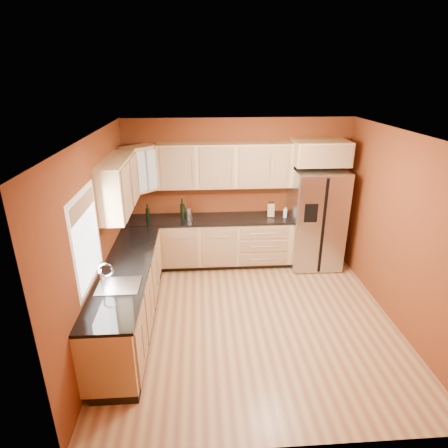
{
  "coord_description": "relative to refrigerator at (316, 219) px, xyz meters",
  "views": [
    {
      "loc": [
        -0.7,
        -4.45,
        3.28
      ],
      "look_at": [
        -0.33,
        0.9,
        1.12
      ],
      "focal_mm": 30.0,
      "sensor_mm": 36.0,
      "label": 1
    }
  ],
  "objects": [
    {
      "name": "floor",
      "position": [
        -1.35,
        -1.62,
        -0.89
      ],
      "size": [
        4.0,
        4.0,
        0.0
      ],
      "primitive_type": "plane",
      "color": "#9A603B",
      "rests_on": "ground"
    },
    {
      "name": "ceiling",
      "position": [
        -1.35,
        -1.62,
        1.71
      ],
      "size": [
        4.0,
        4.0,
        0.0
      ],
      "primitive_type": "plane",
      "color": "silver",
      "rests_on": "wall_back"
    },
    {
      "name": "wall_back",
      "position": [
        -1.35,
        0.38,
        0.41
      ],
      "size": [
        4.0,
        0.04,
        2.6
      ],
      "primitive_type": "cube",
      "color": "maroon",
      "rests_on": "floor"
    },
    {
      "name": "wall_front",
      "position": [
        -1.35,
        -3.62,
        0.41
      ],
      "size": [
        4.0,
        0.04,
        2.6
      ],
      "primitive_type": "cube",
      "color": "maroon",
      "rests_on": "floor"
    },
    {
      "name": "wall_left",
      "position": [
        -3.35,
        -1.62,
        0.41
      ],
      "size": [
        0.04,
        4.0,
        2.6
      ],
      "primitive_type": "cube",
      "color": "maroon",
      "rests_on": "floor"
    },
    {
      "name": "wall_right",
      "position": [
        0.65,
        -1.62,
        0.41
      ],
      "size": [
        0.04,
        4.0,
        2.6
      ],
      "primitive_type": "cube",
      "color": "maroon",
      "rests_on": "floor"
    },
    {
      "name": "base_cabinets_back",
      "position": [
        -1.9,
        0.07,
        -0.45
      ],
      "size": [
        2.9,
        0.6,
        0.88
      ],
      "primitive_type": "cube",
      "color": "tan",
      "rests_on": "floor"
    },
    {
      "name": "base_cabinets_left",
      "position": [
        -3.05,
        -1.62,
        -0.45
      ],
      "size": [
        0.6,
        2.8,
        0.88
      ],
      "primitive_type": "cube",
      "color": "tan",
      "rests_on": "floor"
    },
    {
      "name": "countertop_back",
      "position": [
        -1.9,
        0.06,
        0.01
      ],
      "size": [
        2.9,
        0.62,
        0.04
      ],
      "primitive_type": "cube",
      "color": "black",
      "rests_on": "base_cabinets_back"
    },
    {
      "name": "countertop_left",
      "position": [
        -3.04,
        -1.62,
        0.01
      ],
      "size": [
        0.62,
        2.8,
        0.04
      ],
      "primitive_type": "cube",
      "color": "black",
      "rests_on": "base_cabinets_left"
    },
    {
      "name": "upper_cabinets_back",
      "position": [
        -1.6,
        0.21,
        0.94
      ],
      "size": [
        2.3,
        0.33,
        0.75
      ],
      "primitive_type": "cube",
      "color": "tan",
      "rests_on": "wall_back"
    },
    {
      "name": "upper_cabinets_left",
      "position": [
        -3.19,
        -0.9,
        0.94
      ],
      "size": [
        0.33,
        1.35,
        0.75
      ],
      "primitive_type": "cube",
      "color": "tan",
      "rests_on": "wall_left"
    },
    {
      "name": "corner_upper_cabinet",
      "position": [
        -3.02,
        0.04,
        0.94
      ],
      "size": [
        0.67,
        0.67,
        0.75
      ],
      "primitive_type": "cube",
      "rotation": [
        0.0,
        0.0,
        0.79
      ],
      "color": "tan",
      "rests_on": "wall_back"
    },
    {
      "name": "over_fridge_cabinet",
      "position": [
        0.0,
        0.07,
        1.16
      ],
      "size": [
        0.92,
        0.6,
        0.4
      ],
      "primitive_type": "cube",
      "color": "tan",
      "rests_on": "wall_back"
    },
    {
      "name": "refrigerator",
      "position": [
        0.0,
        0.0,
        0.0
      ],
      "size": [
        0.9,
        0.75,
        1.78
      ],
      "primitive_type": "cube",
      "color": "silver",
      "rests_on": "floor"
    },
    {
      "name": "window",
      "position": [
        -3.33,
        -2.12,
        0.66
      ],
      "size": [
        0.03,
        0.9,
        1.0
      ],
      "primitive_type": "cube",
      "color": "white",
      "rests_on": "wall_left"
    },
    {
      "name": "sink_faucet",
      "position": [
        -3.04,
        -2.12,
        0.18
      ],
      "size": [
        0.5,
        0.42,
        0.3
      ],
      "primitive_type": null,
      "color": "silver",
      "rests_on": "countertop_left"
    },
    {
      "name": "canister_left",
      "position": [
        -2.24,
        0.1,
        0.13
      ],
      "size": [
        0.16,
        0.16,
        0.2
      ],
      "primitive_type": "cylinder",
      "rotation": [
        0.0,
        0.0,
        0.4
      ],
      "color": "silver",
      "rests_on": "countertop_back"
    },
    {
      "name": "canister_right",
      "position": [
        -2.24,
        0.07,
        0.13
      ],
      "size": [
        0.15,
        0.15,
        0.19
      ],
      "primitive_type": "cylinder",
      "rotation": [
        0.0,
        0.0,
        0.27
      ],
      "color": "silver",
      "rests_on": "countertop_back"
    },
    {
      "name": "wine_bottle_a",
      "position": [
        -2.94,
        0.01,
        0.18
      ],
      "size": [
        0.08,
        0.08,
        0.3
      ],
      "primitive_type": null,
      "rotation": [
        0.0,
        0.0,
        0.24
      ],
      "color": "black",
      "rests_on": "countertop_back"
    },
    {
      "name": "wine_bottle_b",
      "position": [
        -2.35,
        0.07,
        0.21
      ],
      "size": [
        0.09,
        0.09,
        0.37
      ],
      "primitive_type": null,
      "rotation": [
        0.0,
        0.0,
        0.07
      ],
      "color": "black",
      "rests_on": "countertop_back"
    },
    {
      "name": "knife_block",
      "position": [
        -0.79,
        0.09,
        0.15
      ],
      "size": [
        0.13,
        0.12,
        0.24
      ],
      "primitive_type": "cube",
      "rotation": [
        0.0,
        0.0,
        -0.13
      ],
      "color": "tan",
      "rests_on": "countertop_back"
    },
    {
      "name": "soap_dispenser",
      "position": [
        -0.55,
        0.03,
        0.12
      ],
      "size": [
        0.08,
        0.08,
        0.19
      ],
      "primitive_type": "cylinder",
      "rotation": [
        0.0,
        0.0,
        0.28
      ],
      "color": "white",
      "rests_on": "countertop_back"
    }
  ]
}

